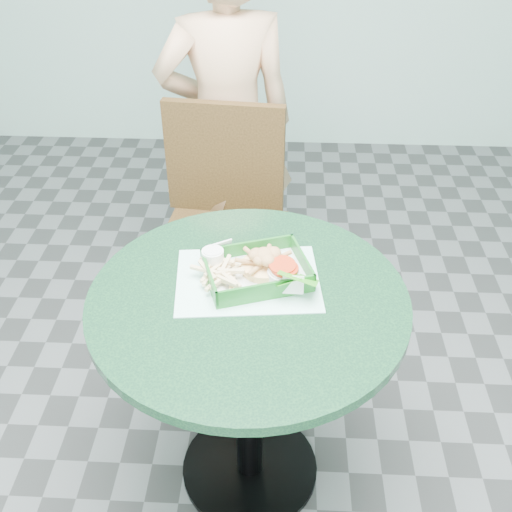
{
  "coord_description": "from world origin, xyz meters",
  "views": [
    {
      "loc": [
        0.08,
        -1.19,
        1.79
      ],
      "look_at": [
        0.02,
        0.1,
        0.82
      ],
      "focal_mm": 42.0,
      "sensor_mm": 36.0,
      "label": 1
    }
  ],
  "objects_px": {
    "cafe_table": "(249,347)",
    "food_basket": "(257,279)",
    "sauce_ramekin": "(221,253)",
    "crab_sandwich": "(266,267)",
    "dining_chair": "(223,212)",
    "diner_person": "(227,126)"
  },
  "relations": [
    {
      "from": "sauce_ramekin",
      "to": "dining_chair",
      "type": "bearing_deg",
      "value": 95.47
    },
    {
      "from": "dining_chair",
      "to": "crab_sandwich",
      "type": "relative_size",
      "value": 7.45
    },
    {
      "from": "food_basket",
      "to": "dining_chair",
      "type": "bearing_deg",
      "value": 103.15
    },
    {
      "from": "sauce_ramekin",
      "to": "cafe_table",
      "type": "bearing_deg",
      "value": -58.84
    },
    {
      "from": "dining_chair",
      "to": "diner_person",
      "type": "xyz_separation_m",
      "value": [
        -0.0,
        0.27,
        0.23
      ]
    },
    {
      "from": "crab_sandwich",
      "to": "sauce_ramekin",
      "type": "xyz_separation_m",
      "value": [
        -0.13,
        0.06,
        0.0
      ]
    },
    {
      "from": "dining_chair",
      "to": "food_basket",
      "type": "distance_m",
      "value": 0.76
    },
    {
      "from": "cafe_table",
      "to": "sauce_ramekin",
      "type": "distance_m",
      "value": 0.27
    },
    {
      "from": "dining_chair",
      "to": "diner_person",
      "type": "distance_m",
      "value": 0.36
    },
    {
      "from": "cafe_table",
      "to": "food_basket",
      "type": "bearing_deg",
      "value": 74.79
    },
    {
      "from": "cafe_table",
      "to": "food_basket",
      "type": "distance_m",
      "value": 0.2
    },
    {
      "from": "cafe_table",
      "to": "food_basket",
      "type": "height_order",
      "value": "food_basket"
    },
    {
      "from": "diner_person",
      "to": "crab_sandwich",
      "type": "bearing_deg",
      "value": 87.66
    },
    {
      "from": "cafe_table",
      "to": "crab_sandwich",
      "type": "bearing_deg",
      "value": 61.84
    },
    {
      "from": "sauce_ramekin",
      "to": "food_basket",
      "type": "bearing_deg",
      "value": -34.28
    },
    {
      "from": "dining_chair",
      "to": "food_basket",
      "type": "bearing_deg",
      "value": -71.18
    },
    {
      "from": "food_basket",
      "to": "crab_sandwich",
      "type": "bearing_deg",
      "value": 25.98
    },
    {
      "from": "dining_chair",
      "to": "sauce_ramekin",
      "type": "distance_m",
      "value": 0.69
    },
    {
      "from": "dining_chair",
      "to": "diner_person",
      "type": "height_order",
      "value": "diner_person"
    },
    {
      "from": "cafe_table",
      "to": "dining_chair",
      "type": "xyz_separation_m",
      "value": [
        -0.15,
        0.77,
        -0.05
      ]
    },
    {
      "from": "cafe_table",
      "to": "sauce_ramekin",
      "type": "xyz_separation_m",
      "value": [
        -0.08,
        0.14,
        0.22
      ]
    },
    {
      "from": "cafe_table",
      "to": "diner_person",
      "type": "relative_size",
      "value": 0.55
    }
  ]
}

